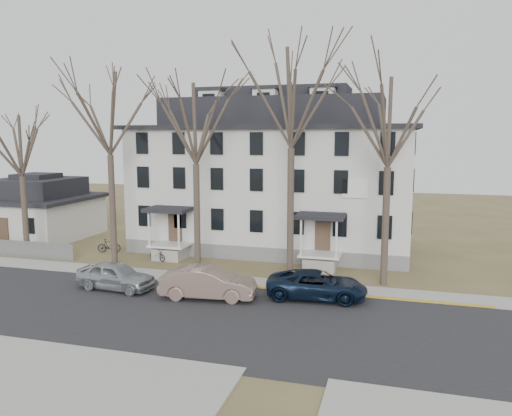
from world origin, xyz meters
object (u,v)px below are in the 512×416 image
(tree_far_left, at_px, (108,107))
(car_navy, at_px, (317,285))
(tree_center, at_px, (292,90))
(bicycle_left, at_px, (157,255))
(small_house, at_px, (38,211))
(car_silver, at_px, (116,276))
(bicycle_right, at_px, (109,246))
(boarding_house, at_px, (274,177))
(tree_mid_right, at_px, (390,116))
(tree_mid_left, at_px, (195,118))
(tree_bungalow, at_px, (20,142))
(car_tan, at_px, (208,283))

(tree_far_left, distance_m, car_navy, 17.53)
(tree_center, height_order, bicycle_left, tree_center)
(bicycle_left, bearing_deg, small_house, 94.21)
(car_silver, bearing_deg, tree_center, -55.52)
(bicycle_left, distance_m, bicycle_right, 4.68)
(small_house, bearing_deg, boarding_house, 5.59)
(tree_far_left, height_order, bicycle_right, tree_far_left)
(tree_mid_right, bearing_deg, boarding_house, 136.19)
(small_house, relative_size, car_navy, 1.67)
(small_house, height_order, tree_mid_left, tree_mid_left)
(bicycle_right, bearing_deg, boarding_house, -82.24)
(boarding_house, relative_size, bicycle_right, 12.47)
(tree_bungalow, bearing_deg, car_silver, -26.45)
(tree_mid_left, relative_size, tree_center, 0.87)
(tree_center, xyz_separation_m, tree_mid_right, (5.50, 0.00, -1.48))
(car_tan, relative_size, bicycle_right, 3.01)
(car_silver, distance_m, car_navy, 11.10)
(tree_center, distance_m, bicycle_left, 14.40)
(tree_center, distance_m, tree_mid_right, 5.70)
(bicycle_left, bearing_deg, tree_mid_right, -71.50)
(tree_mid_left, relative_size, car_silver, 2.84)
(tree_far_left, distance_m, tree_center, 12.02)
(small_house, distance_m, bicycle_left, 14.39)
(bicycle_right, bearing_deg, tree_bungalow, 99.37)
(car_silver, height_order, car_tan, car_tan)
(small_house, relative_size, car_tan, 1.73)
(small_house, bearing_deg, tree_far_left, -29.39)
(tree_far_left, bearing_deg, tree_mid_left, 0.00)
(tree_mid_right, height_order, bicycle_right, tree_mid_right)
(boarding_house, relative_size, car_silver, 4.64)
(car_tan, xyz_separation_m, car_navy, (5.50, 1.53, -0.10))
(tree_far_left, bearing_deg, car_navy, -14.19)
(tree_bungalow, relative_size, bicycle_left, 7.01)
(small_house, xyz_separation_m, bicycle_left, (13.44, -4.79, -1.84))
(tree_bungalow, bearing_deg, car_navy, -9.61)
(tree_mid_right, relative_size, bicycle_right, 7.63)
(boarding_house, distance_m, bicycle_right, 13.30)
(tree_center, bearing_deg, tree_mid_left, 180.00)
(tree_mid_left, distance_m, tree_bungalow, 13.08)
(tree_bungalow, bearing_deg, tree_mid_right, 0.00)
(tree_far_left, height_order, tree_bungalow, tree_far_left)
(car_silver, bearing_deg, car_tan, -86.03)
(tree_bungalow, distance_m, car_tan, 18.06)
(tree_mid_right, bearing_deg, car_silver, -160.45)
(car_tan, bearing_deg, small_house, 52.94)
(small_house, height_order, car_navy, small_house)
(small_house, distance_m, tree_mid_left, 19.53)
(bicycle_left, bearing_deg, car_silver, -149.42)
(tree_mid_right, bearing_deg, tree_far_left, 180.00)
(boarding_house, bearing_deg, tree_center, -69.80)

